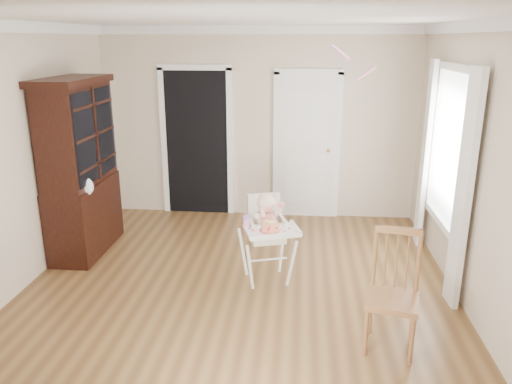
# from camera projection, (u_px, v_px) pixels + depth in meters

# --- Properties ---
(floor) EXTENTS (5.00, 5.00, 0.00)m
(floor) POSITION_uv_depth(u_px,v_px,m) (237.00, 293.00, 5.16)
(floor) COLOR brown
(floor) RESTS_ON ground
(ceiling) EXTENTS (5.00, 5.00, 0.00)m
(ceiling) POSITION_uv_depth(u_px,v_px,m) (233.00, 18.00, 4.37)
(ceiling) COLOR white
(ceiling) RESTS_ON wall_back
(wall_back) EXTENTS (4.50, 0.00, 4.50)m
(wall_back) POSITION_uv_depth(u_px,v_px,m) (258.00, 124.00, 7.14)
(wall_back) COLOR #C6B29B
(wall_back) RESTS_ON floor
(wall_left) EXTENTS (0.00, 5.00, 5.00)m
(wall_left) POSITION_uv_depth(u_px,v_px,m) (11.00, 162.00, 4.97)
(wall_left) COLOR #C6B29B
(wall_left) RESTS_ON floor
(wall_right) EXTENTS (0.00, 5.00, 5.00)m
(wall_right) POSITION_uv_depth(u_px,v_px,m) (478.00, 173.00, 4.56)
(wall_right) COLOR #C6B29B
(wall_right) RESTS_ON floor
(crown_molding) EXTENTS (4.50, 5.00, 0.12)m
(crown_molding) POSITION_uv_depth(u_px,v_px,m) (233.00, 25.00, 4.39)
(crown_molding) COLOR white
(crown_molding) RESTS_ON ceiling
(doorway) EXTENTS (1.06, 0.05, 2.22)m
(doorway) POSITION_uv_depth(u_px,v_px,m) (197.00, 140.00, 7.28)
(doorway) COLOR black
(doorway) RESTS_ON wall_back
(closet_door) EXTENTS (0.96, 0.09, 2.13)m
(closet_door) POSITION_uv_depth(u_px,v_px,m) (307.00, 148.00, 7.15)
(closet_door) COLOR white
(closet_door) RESTS_ON wall_back
(window_right) EXTENTS (0.13, 1.84, 2.30)m
(window_right) POSITION_uv_depth(u_px,v_px,m) (446.00, 159.00, 5.35)
(window_right) COLOR white
(window_right) RESTS_ON wall_right
(high_chair) EXTENTS (0.71, 0.81, 0.96)m
(high_chair) POSITION_uv_depth(u_px,v_px,m) (267.00, 229.00, 5.28)
(high_chair) COLOR white
(high_chair) RESTS_ON floor
(baby) EXTENTS (0.32, 0.24, 0.45)m
(baby) POSITION_uv_depth(u_px,v_px,m) (267.00, 215.00, 5.26)
(baby) COLOR beige
(baby) RESTS_ON high_chair
(cake) EXTENTS (0.22, 0.22, 0.10)m
(cake) POSITION_uv_depth(u_px,v_px,m) (270.00, 226.00, 5.02)
(cake) COLOR silver
(cake) RESTS_ON high_chair
(sippy_cup) EXTENTS (0.07, 0.07, 0.18)m
(sippy_cup) POSITION_uv_depth(u_px,v_px,m) (246.00, 222.00, 5.07)
(sippy_cup) COLOR pink
(sippy_cup) RESTS_ON high_chair
(china_cabinet) EXTENTS (0.56, 1.25, 2.11)m
(china_cabinet) POSITION_uv_depth(u_px,v_px,m) (80.00, 168.00, 5.93)
(china_cabinet) COLOR black
(china_cabinet) RESTS_ON floor
(dining_chair) EXTENTS (0.50, 0.50, 1.03)m
(dining_chair) POSITION_uv_depth(u_px,v_px,m) (393.00, 295.00, 4.15)
(dining_chair) COLOR brown
(dining_chair) RESTS_ON floor
(streamer) EXTENTS (0.18, 0.47, 0.15)m
(streamer) POSITION_uv_depth(u_px,v_px,m) (340.00, 52.00, 5.20)
(streamer) COLOR pink
(streamer) RESTS_ON ceiling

